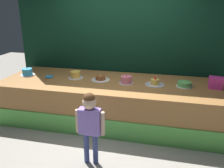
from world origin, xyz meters
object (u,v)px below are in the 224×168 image
pink_box (216,83)px  cake_center_left (100,78)px  cake_left (75,75)px  donut (49,77)px  cake_right (155,83)px  child_figure (90,119)px  cake_center_right (126,80)px  cake_far_right (184,84)px  cake_far_left (27,72)px

pink_box → cake_center_left: 1.99m
cake_left → donut: bearing=-169.5°
donut → cake_center_left: (0.99, 0.08, 0.01)m
cake_center_left → cake_right: size_ratio=1.00×
child_figure → cake_center_right: (0.25, 1.31, 0.15)m
child_figure → pink_box: size_ratio=4.60×
cake_center_left → cake_far_right: cake_center_left is taller
donut → cake_left: 0.51m
donut → cake_far_right: cake_far_right is taller
pink_box → cake_far_left: (-3.48, -0.04, -0.03)m
cake_center_left → cake_far_left: bearing=-179.1°
child_figure → donut: 1.81m
cake_center_right → donut: bearing=-179.8°
donut → cake_far_right: (2.49, 0.06, 0.02)m
cake_far_left → pink_box: bearing=0.7°
cake_far_left → cake_far_right: size_ratio=1.02×
donut → cake_center_left: bearing=4.5°
child_figure → donut: child_figure is taller
cake_center_left → cake_far_right: (1.49, -0.02, 0.01)m
cake_center_right → cake_right: bearing=3.1°
child_figure → cake_far_left: (-1.74, 1.36, 0.14)m
pink_box → cake_center_left: size_ratio=0.67×
child_figure → cake_far_left: size_ratio=3.62×
cake_left → cake_far_left: bearing=-177.8°
pink_box → donut: (-2.98, -0.09, -0.07)m
child_figure → cake_right: child_figure is taller
child_figure → donut: size_ratio=7.06×
cake_center_left → child_figure: bearing=-79.8°
pink_box → cake_far_right: pink_box is taller
child_figure → cake_right: 1.53m
cake_left → cake_center_left: size_ratio=0.85×
donut → cake_center_right: bearing=0.2°
cake_right → cake_far_right: 0.50m
child_figure → cake_center_left: bearing=100.2°
pink_box → cake_far_left: size_ratio=0.79×
cake_left → cake_right: bearing=-2.3°
cake_right → child_figure: bearing=-119.1°
cake_far_left → cake_left: bearing=2.2°
child_figure → donut: (-1.24, 1.31, 0.10)m
child_figure → cake_far_right: child_figure is taller
cake_left → cake_center_left: bearing=-1.6°
cake_left → cake_center_left: (0.50, -0.01, -0.02)m
donut → cake_far_right: bearing=1.4°
pink_box → cake_far_left: pink_box is taller
donut → cake_center_left: cake_center_left is taller
cake_center_left → pink_box: bearing=0.5°
donut → cake_far_left: (-0.50, 0.05, 0.04)m
cake_center_left → cake_far_right: 1.49m
cake_center_right → cake_right: size_ratio=0.78×
cake_far_left → cake_right: 2.49m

